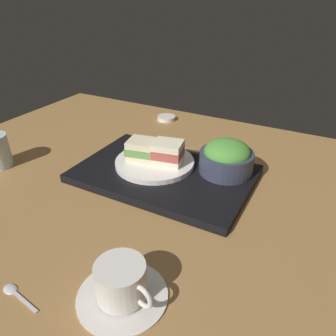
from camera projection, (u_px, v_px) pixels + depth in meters
ground_plane at (159, 187)px, 83.09cm from camera, size 140.00×100.00×3.00cm
serving_tray at (164, 174)px, 84.15cm from camera, size 43.91×29.07×2.11cm
sandwich_plate at (155, 162)px, 85.83cm from camera, size 20.80×20.80×1.31cm
sandwich_near at (167, 152)px, 83.13cm from camera, size 8.36×7.58×5.78cm
sandwich_far at (142, 149)px, 85.16cm from camera, size 8.77×8.01×5.24cm
salad_bowl at (227, 158)px, 81.03cm from camera, size 13.51×13.51×8.64cm
chopsticks_pair at (188, 150)px, 92.74cm from camera, size 21.76×3.17×0.70cm
coffee_cup at (122, 285)px, 50.81cm from camera, size 14.72×14.72×6.82cm
small_sauce_dish at (166, 118)px, 119.78cm from camera, size 6.62×6.62×1.43cm
teaspoon at (14, 291)px, 52.88cm from camera, size 8.87×2.52×0.80cm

